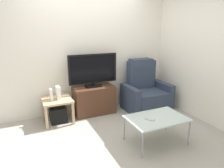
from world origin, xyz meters
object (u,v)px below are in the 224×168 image
coffee_table (157,119)px  subwoofer_box (58,114)px  side_table (57,103)px  recliner_armchair (145,92)px  tv_stand (94,100)px  game_console (58,93)px  television (93,70)px  cell_phone (150,119)px  book_upright (51,95)px

coffee_table → subwoofer_box: bearing=132.8°
side_table → subwoofer_box: (0.00, -0.00, -0.24)m
subwoofer_box → coffee_table: 1.89m
recliner_armchair → subwoofer_box: 1.92m
tv_stand → game_console: bearing=-173.1°
television → side_table: bearing=-171.3°
side_table → coffee_table: size_ratio=0.60×
game_console → cell_phone: 1.78m
recliner_armchair → television: bearing=178.4°
side_table → cell_phone: side_table is taller
subwoofer_box → game_console: game_console is taller
subwoofer_box → television: bearing=8.7°
television → cell_phone: 1.63m
tv_stand → subwoofer_box: tv_stand is taller
recliner_armchair → side_table: (-1.90, 0.10, 0.01)m
television → book_upright: bearing=-171.0°
tv_stand → recliner_armchair: bearing=-9.9°
side_table → cell_phone: size_ratio=3.60×
tv_stand → coffee_table: (0.50, -1.48, 0.11)m
television → game_console: bearing=-171.7°
television → game_console: (-0.74, -0.11, -0.35)m
television → coffee_table: size_ratio=1.12×
subwoofer_box → cell_phone: bearing=-50.7°
side_table → coffee_table: (1.27, -1.38, 0.01)m
side_table → television: bearing=8.7°
recliner_armchair → book_upright: recliner_armchair is taller
cell_phone → side_table: bearing=97.9°
subwoofer_box → side_table: bearing=108.4°
recliner_armchair → game_console: bearing=-174.1°
tv_stand → book_upright: bearing=-172.2°
tv_stand → coffee_table: tv_stand is taller
television → game_console: 0.82m
television → subwoofer_box: television is taller
game_console → book_upright: bearing=-167.5°
side_table → subwoofer_box: side_table is taller
recliner_armchair → cell_phone: (-0.77, -1.29, 0.05)m
tv_stand → book_upright: book_upright is taller
game_console → recliner_armchair: bearing=-3.3°
game_console → cell_phone: (1.10, -1.40, -0.15)m
tv_stand → side_table: tv_stand is taller
tv_stand → recliner_armchair: size_ratio=0.78×
recliner_armchair → cell_phone: 1.50m
recliner_armchair → side_table: 1.90m
television → side_table: size_ratio=1.86×
side_table → coffee_table: 1.88m
tv_stand → television: size_ratio=0.84×
tv_stand → game_console: game_console is taller
television → tv_stand: bearing=-90.0°
tv_stand → television: 0.64m
tv_stand → subwoofer_box: size_ratio=2.83×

